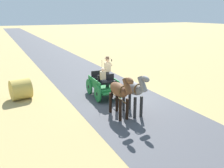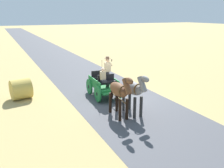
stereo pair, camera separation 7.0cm
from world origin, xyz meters
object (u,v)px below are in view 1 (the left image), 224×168
at_px(horse_near_side, 134,89).
at_px(horse_off_side, 120,91).
at_px(horse_drawn_carriage, 104,84).
at_px(hay_bale, 21,89).

distance_m(horse_near_side, horse_off_side, 0.77).
xyz_separation_m(horse_drawn_carriage, horse_near_side, (-0.23, 3.04, 0.51)).
bearing_deg(horse_drawn_carriage, horse_off_side, 79.98).
bearing_deg(horse_off_side, hay_bale, -50.12).
distance_m(horse_drawn_carriage, hay_bale, 4.91).
bearing_deg(horse_off_side, horse_drawn_carriage, -100.02).
relative_size(horse_drawn_carriage, horse_off_side, 2.04).
bearing_deg(horse_off_side, horse_near_side, 177.16).
bearing_deg(horse_near_side, hay_bale, -45.39).
height_order(horse_off_side, hay_bale, horse_off_side).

